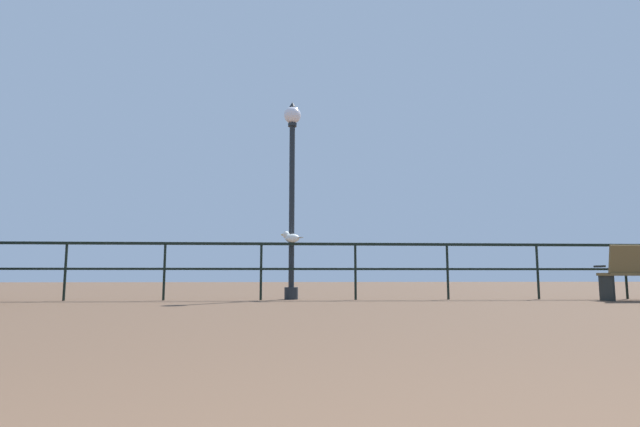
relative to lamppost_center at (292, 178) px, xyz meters
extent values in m
cube|color=black|center=(0.31, -0.22, -1.26)|extent=(18.75, 0.05, 0.05)
cube|color=black|center=(0.31, -0.22, -1.71)|extent=(18.75, 0.04, 0.04)
cylinder|color=black|center=(-3.95, -0.22, -1.76)|extent=(0.04, 0.04, 1.00)
cylinder|color=black|center=(-2.25, -0.22, -1.76)|extent=(0.04, 0.04, 1.00)
cylinder|color=black|center=(-0.54, -0.22, -1.76)|extent=(0.04, 0.04, 1.00)
cylinder|color=black|center=(1.16, -0.22, -1.76)|extent=(0.04, 0.04, 1.00)
cylinder|color=black|center=(2.87, -0.22, -1.76)|extent=(0.04, 0.04, 1.00)
cylinder|color=black|center=(4.57, -0.22, -1.76)|extent=(0.04, 0.04, 1.00)
cylinder|color=black|center=(6.27, -0.22, -1.76)|extent=(0.04, 0.04, 1.00)
cube|color=black|center=(5.47, -0.84, -2.03)|extent=(0.04, 0.39, 0.46)
cube|color=black|center=(5.47, -0.68, -1.67)|extent=(0.04, 0.30, 0.04)
cylinder|color=black|center=(0.00, 0.00, -2.15)|extent=(0.25, 0.25, 0.22)
cylinder|color=black|center=(0.00, 0.00, -0.52)|extent=(0.10, 0.10, 3.04)
cylinder|color=black|center=(0.00, 0.00, 1.03)|extent=(0.17, 0.17, 0.06)
sphere|color=white|center=(0.00, 0.00, 1.22)|extent=(0.33, 0.33, 0.33)
cone|color=black|center=(0.00, 0.00, 1.43)|extent=(0.12, 0.12, 0.10)
ellipsoid|color=white|center=(0.01, -0.22, -1.16)|extent=(0.33, 0.29, 0.16)
ellipsoid|color=gray|center=(0.01, -0.22, -1.13)|extent=(0.29, 0.24, 0.05)
sphere|color=white|center=(-0.10, -0.16, -1.08)|extent=(0.13, 0.13, 0.13)
cone|color=yellow|center=(-0.18, -0.12, -1.08)|extent=(0.07, 0.07, 0.05)
cube|color=gray|center=(0.15, -0.30, -1.15)|extent=(0.12, 0.11, 0.02)
camera|label=1|loc=(-0.05, -9.21, -1.81)|focal=27.86mm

